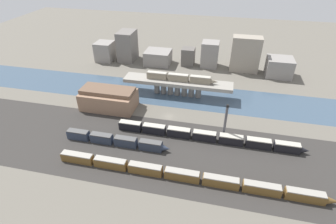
{
  "coord_description": "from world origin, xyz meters",
  "views": [
    {
      "loc": [
        22.06,
        -99.49,
        69.76
      ],
      "look_at": [
        0.0,
        -1.28,
        3.35
      ],
      "focal_mm": 28.0,
      "sensor_mm": 36.0,
      "label": 1
    }
  ],
  "objects_px": {
    "train_on_bridge": "(181,78)",
    "train_yard_near": "(186,176)",
    "train_yard_mid": "(116,140)",
    "train_yard_far": "(207,136)",
    "warehouse_building": "(109,99)",
    "signal_tower": "(225,123)"
  },
  "relations": [
    {
      "from": "train_yard_near",
      "to": "train_yard_far",
      "type": "relative_size",
      "value": 1.23
    },
    {
      "from": "train_yard_near",
      "to": "signal_tower",
      "type": "xyz_separation_m",
      "value": [
        11.4,
        25.84,
        6.25
      ]
    },
    {
      "from": "train_on_bridge",
      "to": "train_yard_near",
      "type": "height_order",
      "value": "train_on_bridge"
    },
    {
      "from": "train_on_bridge",
      "to": "warehouse_building",
      "type": "relative_size",
      "value": 1.42
    },
    {
      "from": "train_on_bridge",
      "to": "train_yard_near",
      "type": "bearing_deg",
      "value": -77.59
    },
    {
      "from": "train_on_bridge",
      "to": "train_yard_mid",
      "type": "relative_size",
      "value": 0.85
    },
    {
      "from": "train_yard_mid",
      "to": "warehouse_building",
      "type": "bearing_deg",
      "value": 118.46
    },
    {
      "from": "warehouse_building",
      "to": "signal_tower",
      "type": "xyz_separation_m",
      "value": [
        56.15,
        -12.5,
        3.16
      ]
    },
    {
      "from": "train_yard_near",
      "to": "train_on_bridge",
      "type": "bearing_deg",
      "value": 102.41
    },
    {
      "from": "train_on_bridge",
      "to": "train_yard_far",
      "type": "distance_m",
      "value": 40.0
    },
    {
      "from": "train_yard_far",
      "to": "signal_tower",
      "type": "bearing_deg",
      "value": 22.87
    },
    {
      "from": "train_yard_near",
      "to": "warehouse_building",
      "type": "xyz_separation_m",
      "value": [
        -44.75,
        38.35,
        3.09
      ]
    },
    {
      "from": "train_on_bridge",
      "to": "train_yard_near",
      "type": "distance_m",
      "value": 60.01
    },
    {
      "from": "train_on_bridge",
      "to": "warehouse_building",
      "type": "distance_m",
      "value": 37.92
    },
    {
      "from": "train_yard_mid",
      "to": "signal_tower",
      "type": "height_order",
      "value": "signal_tower"
    },
    {
      "from": "train_on_bridge",
      "to": "train_yard_mid",
      "type": "bearing_deg",
      "value": -111.52
    },
    {
      "from": "train_on_bridge",
      "to": "train_yard_near",
      "type": "xyz_separation_m",
      "value": [
        12.77,
        -58.04,
        -8.34
      ]
    },
    {
      "from": "train_yard_far",
      "to": "warehouse_building",
      "type": "distance_m",
      "value": 52.07
    },
    {
      "from": "train_yard_near",
      "to": "train_yard_mid",
      "type": "bearing_deg",
      "value": 157.9
    },
    {
      "from": "warehouse_building",
      "to": "train_yard_near",
      "type": "bearing_deg",
      "value": -40.59
    },
    {
      "from": "train_yard_far",
      "to": "warehouse_building",
      "type": "xyz_separation_m",
      "value": [
        -49.71,
        15.22,
        2.95
      ]
    },
    {
      "from": "signal_tower",
      "to": "train_on_bridge",
      "type": "bearing_deg",
      "value": 126.89
    }
  ]
}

